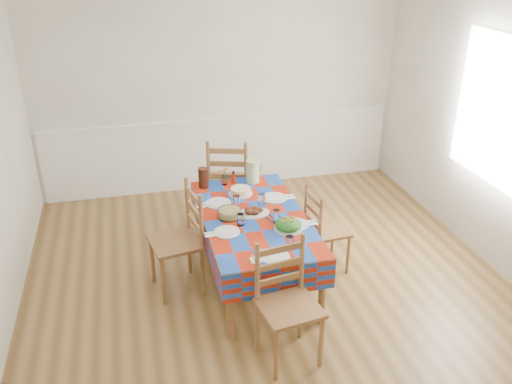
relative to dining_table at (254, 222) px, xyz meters
The scene contains 23 objects.
room 0.83m from the dining_table, 72.99° to the right, with size 4.58×5.08×2.78m.
wainscot 2.15m from the dining_table, 87.27° to the left, with size 4.41×0.06×0.92m.
window_right 2.50m from the dining_table, ahead, with size 1.40×1.40×0.00m, color white.
dining_table is the anchor object (origin of this frame).
setting_near_head 0.70m from the dining_table, 86.16° to the right, with size 0.38×0.26×0.11m.
setting_left_near 0.34m from the dining_table, 140.32° to the right, with size 0.42×0.25×0.11m.
setting_left_far 0.36m from the dining_table, 129.95° to the left, with size 0.45×0.27×0.12m.
setting_right_near 0.36m from the dining_table, 39.45° to the right, with size 0.44×0.25×0.11m.
setting_right_far 0.35m from the dining_table, 48.00° to the left, with size 0.47×0.27×0.12m.
meat_platter 0.10m from the dining_table, 86.40° to the left, with size 0.30×0.22×0.06m.
salad_platter 0.41m from the dining_table, 53.73° to the right, with size 0.26×0.26×0.11m.
pasta_bowl 0.25m from the dining_table, behind, with size 0.21×0.21×0.08m.
cake 0.48m from the dining_table, 92.39° to the left, with size 0.23×0.23×0.06m.
serving_utensils 0.18m from the dining_table, 34.68° to the right, with size 0.12×0.28×0.01m.
flower_vase 0.76m from the dining_table, 100.43° to the left, with size 0.12×0.10×0.19m.
hot_sauce 0.76m from the dining_table, 92.68° to the left, with size 0.03×0.03×0.13m, color red.
green_pitcher 0.77m from the dining_table, 77.19° to the left, with size 0.14×0.14×0.23m, color #A9C68C.
tea_pitcher 0.82m from the dining_table, 116.02° to the left, with size 0.10×0.10×0.21m, color black.
name_card 0.82m from the dining_table, 89.17° to the right, with size 0.07×0.02×0.01m, color silver.
chair_near 1.09m from the dining_table, 90.36° to the right, with size 0.49×0.47×0.98m.
chair_far 1.09m from the dining_table, 90.79° to the left, with size 0.58×0.57×1.06m.
chair_left 0.69m from the dining_table, behind, with size 0.50×0.52×1.02m.
chair_right 0.71m from the dining_table, ahead, with size 0.40×0.42×0.86m.
Camera 1 is at (-1.13, -3.91, 3.02)m, focal length 38.00 mm.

